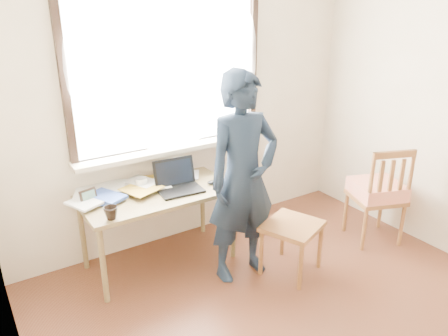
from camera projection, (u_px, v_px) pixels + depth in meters
room_shell at (339, 104)px, 2.42m from camera, size 3.52×4.02×2.61m
desk at (158, 200)px, 3.66m from camera, size 1.26×0.63×0.68m
laptop at (178, 183)px, 3.68m from camera, size 0.39×0.32×0.25m
mug_white at (142, 183)px, 3.71m from camera, size 0.14×0.14×0.09m
mug_dark at (111, 213)px, 3.18m from camera, size 0.13×0.13×0.10m
mouse at (212, 182)px, 3.79m from camera, size 0.09×0.06×0.04m
desk_clutter at (113, 190)px, 3.62m from camera, size 0.93×0.53×0.05m
book_a at (103, 191)px, 3.64m from camera, size 0.31×0.33×0.03m
book_b at (181, 175)px, 3.97m from camera, size 0.25×0.27×0.02m
picture_frame at (88, 197)px, 3.42m from camera, size 0.14×0.05×0.11m
work_chair at (292, 231)px, 3.62m from camera, size 0.57×0.56×0.45m
side_chair at (378, 191)px, 4.07m from camera, size 0.57×0.55×0.96m
person at (243, 179)px, 3.44m from camera, size 0.64×0.43×1.72m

